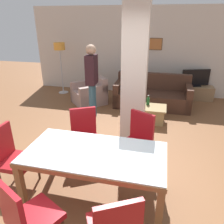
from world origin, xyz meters
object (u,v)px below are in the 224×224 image
object	(u,v)px
coffee_table	(153,114)
standing_person	(92,77)
bottle	(148,101)
tv_stand	(193,92)
dining_chair_far_right	(137,139)
tv_screen	(196,78)
dining_chair_far_left	(85,134)
sofa	(152,96)
dining_chair_head_left	(11,155)
armchair	(90,94)
dining_table	(95,162)
dining_chair_near_left	(27,216)
floor_lamp	(60,51)

from	to	relation	value
coffee_table	standing_person	xyz separation A→B (m)	(-1.51, -0.05, 0.85)
bottle	tv_stand	distance (m)	2.24
dining_chair_far_right	tv_screen	bearing A→B (deg)	-81.92
dining_chair_far_left	bottle	distance (m)	2.20
sofa	tv_screen	xyz separation A→B (m)	(1.22, 0.89, 0.37)
sofa	dining_chair_head_left	bearing A→B (deg)	64.73
armchair	tv_stand	bearing A→B (deg)	-113.29
dining_chair_head_left	sofa	distance (m)	4.17
armchair	standing_person	bearing A→B (deg)	159.65
tv_stand	dining_chair_head_left	bearing A→B (deg)	-122.79
dining_chair_far_right	bottle	distance (m)	1.96
coffee_table	standing_person	distance (m)	1.73
dining_table	dining_chair_far_left	size ratio (longest dim) A/B	1.89
dining_table	tv_screen	size ratio (longest dim) A/B	2.20
coffee_table	tv_screen	world-z (taller)	tv_screen
dining_chair_near_left	armchair	size ratio (longest dim) A/B	0.81
dining_chair_far_right	coffee_table	bearing A→B (deg)	-68.26
bottle	coffee_table	bearing A→B (deg)	-42.91
floor_lamp	dining_table	bearing A→B (deg)	-59.87
sofa	dining_chair_far_left	bearing A→B (deg)	71.96
dining_table	standing_person	world-z (taller)	standing_person
dining_chair_head_left	standing_person	bearing A→B (deg)	172.03
armchair	bottle	bearing A→B (deg)	-155.98
dining_table	tv_stand	size ratio (longest dim) A/B	1.58
dining_chair_far_right	sofa	world-z (taller)	dining_chair_far_right
dining_table	dining_chair_far_right	bearing A→B (deg)	63.10
dining_table	armchair	distance (m)	3.81
standing_person	tv_screen	bearing A→B (deg)	125.48
armchair	bottle	xyz separation A→B (m)	(1.74, -0.74, 0.20)
dining_table	armchair	world-z (taller)	dining_table
bottle	dining_chair_head_left	bearing A→B (deg)	-121.36
dining_table	coffee_table	bearing A→B (deg)	77.28
dining_chair_far_right	armchair	size ratio (longest dim) A/B	0.81
dining_chair_near_left	dining_chair_far_right	size ratio (longest dim) A/B	1.00
dining_chair_near_left	dining_chair_head_left	xyz separation A→B (m)	(-0.82, 0.88, 0.00)
dining_chair_far_right	tv_stand	xyz separation A→B (m)	(1.29, 3.78, -0.31)
coffee_table	bottle	bearing A→B (deg)	137.09
dining_chair_near_left	tv_stand	xyz separation A→B (m)	(2.18, 5.54, -0.31)
dining_chair_far_left	armchair	bearing A→B (deg)	-101.27
tv_stand	standing_person	world-z (taller)	standing_person
dining_chair_near_left	dining_chair_head_left	size ratio (longest dim) A/B	1.00
tv_stand	tv_screen	xyz separation A→B (m)	(-0.00, 0.00, 0.46)
dining_chair_near_left	tv_stand	world-z (taller)	dining_chair_near_left
sofa	armchair	world-z (taller)	sofa
dining_chair_near_left	bottle	size ratio (longest dim) A/B	4.03
dining_chair_far_left	tv_stand	bearing A→B (deg)	-147.92
dining_chair_far_right	sofa	distance (m)	2.90
floor_lamp	sofa	bearing A→B (deg)	-9.91
floor_lamp	dining_chair_head_left	bearing A→B (deg)	-74.09
dining_chair_far_right	dining_chair_far_left	bearing A→B (deg)	29.89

